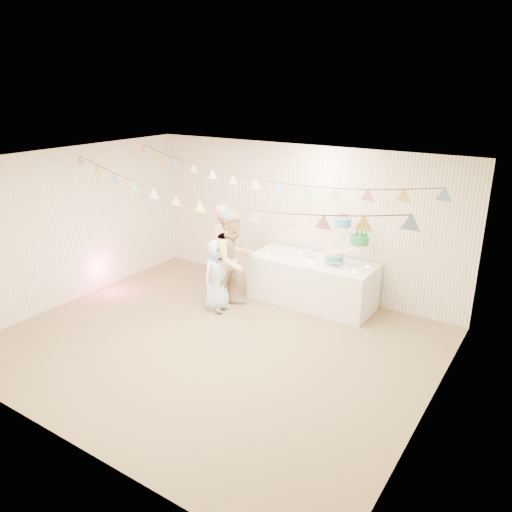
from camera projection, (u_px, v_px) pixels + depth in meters
The scene contains 25 objects.
floor at pixel (214, 343), 7.24m from camera, with size 6.00×6.00×0.00m, color brown.
ceiling at pixel (209, 164), 6.38m from camera, with size 6.00×6.00×0.00m, color white.
back_wall at pixel (299, 219), 8.78m from camera, with size 6.00×6.00×0.00m, color white.
front_wall at pixel (53, 332), 4.84m from camera, with size 6.00×6.00×0.00m, color white.
left_wall at pixel (70, 226), 8.36m from camera, with size 5.00×5.00×0.00m, color white.
right_wall at pixel (436, 312), 5.26m from camera, with size 5.00×5.00×0.00m, color white.
table at pixel (312, 282), 8.43m from camera, with size 2.10×0.84×0.79m, color white.
cake_stand at pixel (346, 244), 7.94m from camera, with size 0.72×0.43×0.81m, color silver, non-canonical shape.
cake_bottom at pixel (335, 262), 8.07m from camera, with size 0.31×0.31×0.15m, color teal, non-canonical shape.
cake_middle at pixel (359, 247), 7.93m from camera, with size 0.27×0.27×0.22m, color #1C803A, non-canonical shape.
cake_top_tier at pixel (342, 230), 7.87m from camera, with size 0.25×0.25×0.19m, color #3E94C3, non-canonical shape.
platter at pixel (279, 255), 8.59m from camera, with size 0.37×0.37×0.02m, color white.
posy at pixel (308, 255), 8.38m from camera, with size 0.14×0.14×0.16m, color white, non-canonical shape.
person_adult_a at pixel (226, 251), 8.57m from camera, with size 0.61×0.40×1.66m, color #E58577.
person_adult_b at pixel (233, 260), 8.12m from camera, with size 0.82×0.64×1.68m, color tan.
person_child at pixel (217, 275), 8.16m from camera, with size 0.59×0.38×1.20m, color #B4D5FF.
bunting_back at pixel (256, 171), 7.33m from camera, with size 5.60×1.10×0.40m, color pink, non-canonical shape.
bunting_front at pixel (200, 188), 6.31m from camera, with size 5.60×0.90×0.36m, color #72A5E5, non-canonical shape.
tealight_0 at pixel (267, 253), 8.59m from camera, with size 0.04×0.04×0.03m, color #FFD88C.
tealight_1 at pixel (299, 252), 8.62m from camera, with size 0.04×0.04×0.03m, color #FFD88C.
tealight_2 at pixel (312, 264), 8.07m from camera, with size 0.04×0.04×0.03m, color #FFD88C.
tealight_3 at pixel (338, 259), 8.29m from camera, with size 0.04×0.04×0.03m, color #FFD88C.
tealight_4 at pixel (355, 272), 7.73m from camera, with size 0.04×0.04×0.03m, color #FFD88C.
tealight_5 at pixel (367, 267), 7.95m from camera, with size 0.04×0.04×0.03m, color #FFD88C.
tealight_6 at pixel (310, 260), 8.23m from camera, with size 0.04×0.04×0.03m, color #FFD88C.
Camera 1 is at (4.01, -5.03, 3.61)m, focal length 35.00 mm.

